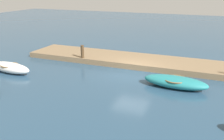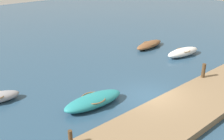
{
  "view_description": "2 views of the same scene",
  "coord_description": "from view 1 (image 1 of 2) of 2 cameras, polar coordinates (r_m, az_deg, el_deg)",
  "views": [
    {
      "loc": [
        -5.45,
        16.73,
        5.94
      ],
      "look_at": [
        0.22,
        3.17,
        1.16
      ],
      "focal_mm": 41.65,
      "sensor_mm": 36.0,
      "label": 1
    },
    {
      "loc": [
        -11.51,
        -9.51,
        8.29
      ],
      "look_at": [
        -0.27,
        3.38,
        0.92
      ],
      "focal_mm": 42.19,
      "sensor_mm": 36.0,
      "label": 2
    }
  ],
  "objects": [
    {
      "name": "mooring_post_mid_east",
      "position": [
        20.9,
        -6.52,
        4.05
      ],
      "size": [
        0.26,
        0.26,
        1.02
      ],
      "primitive_type": "cylinder",
      "color": "#47331E",
      "rests_on": "dock_platform"
    },
    {
      "name": "dock_platform",
      "position": [
        20.78,
        6.59,
        1.91
      ],
      "size": [
        19.18,
        3.58,
        0.43
      ],
      "primitive_type": "cube",
      "color": "#846B4C",
      "rests_on": "ground_plane"
    },
    {
      "name": "ground_plane",
      "position": [
        18.57,
        4.39,
        -0.68
      ],
      "size": [
        84.0,
        84.0,
        0.0
      ],
      "primitive_type": "plane",
      "color": "navy"
    },
    {
      "name": "rowboat_teal",
      "position": [
        16.27,
        13.74,
        -2.55
      ],
      "size": [
        4.0,
        1.66,
        0.71
      ],
      "rotation": [
        0.0,
        0.0,
        -0.06
      ],
      "color": "teal",
      "rests_on": "ground_plane"
    },
    {
      "name": "rowboat_white",
      "position": [
        19.95,
        -21.52,
        0.52
      ],
      "size": [
        3.79,
        1.55,
        0.72
      ],
      "rotation": [
        0.0,
        0.0,
        -0.11
      ],
      "color": "white",
      "rests_on": "ground_plane"
    }
  ]
}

